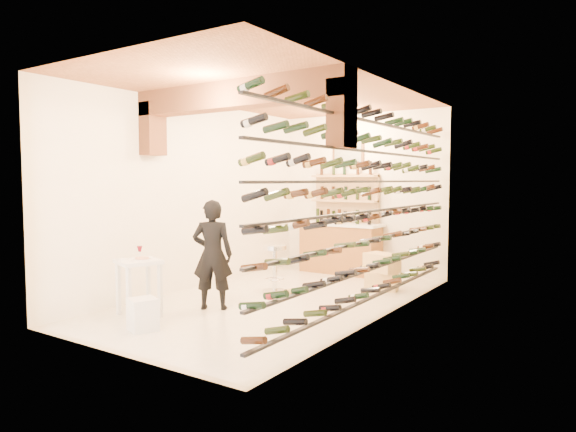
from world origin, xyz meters
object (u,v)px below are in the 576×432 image
object	(u,v)px
white_stool	(143,314)
person	(212,255)
chrome_barstool	(275,265)
wine_rack	(369,204)
crate_lower	(382,281)
back_counter	(340,247)
tasting_table	(139,270)

from	to	relation	value
white_stool	person	xyz separation A→B (m)	(0.01, 1.28, 0.60)
white_stool	chrome_barstool	size ratio (longest dim) A/B	0.50
wine_rack	crate_lower	size ratio (longest dim) A/B	10.87
back_counter	tasting_table	size ratio (longest dim) A/B	1.80
wine_rack	chrome_barstool	bearing A→B (deg)	166.65
wine_rack	crate_lower	world-z (taller)	wine_rack
tasting_table	chrome_barstool	world-z (taller)	tasting_table
back_counter	crate_lower	bearing A→B (deg)	-37.84
person	chrome_barstool	world-z (taller)	person
tasting_table	crate_lower	xyz separation A→B (m)	(2.12, 3.39, -0.48)
wine_rack	tasting_table	distance (m)	3.29
crate_lower	white_stool	bearing A→B (deg)	-111.90
wine_rack	chrome_barstool	size ratio (longest dim) A/B	7.18
chrome_barstool	crate_lower	distance (m)	1.85
wine_rack	person	size ratio (longest dim) A/B	3.58
person	crate_lower	xyz separation A→B (m)	(1.53, 2.55, -0.64)
wine_rack	tasting_table	bearing A→B (deg)	-145.46
wine_rack	white_stool	world-z (taller)	wine_rack
tasting_table	crate_lower	world-z (taller)	tasting_table
back_counter	tasting_table	world-z (taller)	back_counter
wine_rack	chrome_barstool	xyz separation A→B (m)	(-1.90, 0.45, -1.09)
wine_rack	tasting_table	world-z (taller)	wine_rack
crate_lower	back_counter	bearing A→B (deg)	142.16
white_stool	crate_lower	xyz separation A→B (m)	(1.54, 3.83, -0.04)
back_counter	person	distance (m)	3.62
back_counter	white_stool	world-z (taller)	back_counter
wine_rack	white_stool	bearing A→B (deg)	-132.14
back_counter	crate_lower	xyz separation A→B (m)	(1.35, -1.05, -0.38)
tasting_table	chrome_barstool	bearing A→B (deg)	92.89
crate_lower	tasting_table	bearing A→B (deg)	-122.06
tasting_table	person	xyz separation A→B (m)	(0.60, 0.84, 0.16)
back_counter	chrome_barstool	size ratio (longest dim) A/B	2.14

